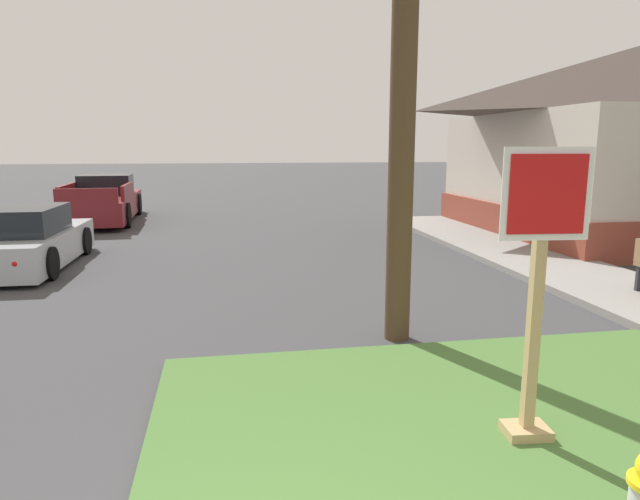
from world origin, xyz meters
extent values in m
cube|color=#477033|center=(2.27, 1.70, 0.04)|extent=(5.95, 4.74, 0.08)
cube|color=gray|center=(6.44, 6.31, 0.06)|extent=(2.20, 18.45, 0.12)
cube|color=tan|center=(2.39, 1.84, 1.22)|extent=(0.10, 0.10, 2.29)
cube|color=tan|center=(2.39, 1.84, 0.12)|extent=(0.38, 0.31, 0.08)
cube|color=white|center=(2.39, 1.79, 2.07)|extent=(0.70, 0.07, 0.70)
cube|color=red|center=(2.38, 1.78, 2.07)|extent=(0.60, 0.06, 0.60)
cylinder|color=black|center=(-0.03, 2.68, 0.01)|extent=(0.70, 0.70, 0.02)
cube|color=#ADB2B7|center=(-4.02, 9.89, 0.41)|extent=(1.81, 4.04, 0.64)
cube|color=black|center=(-4.02, 9.68, 0.97)|extent=(1.53, 1.87, 0.56)
cylinder|color=black|center=(-4.82, 11.14, 0.31)|extent=(0.23, 0.62, 0.62)
cylinder|color=black|center=(-3.17, 11.12, 0.31)|extent=(0.23, 0.62, 0.62)
cylinder|color=black|center=(-3.21, 8.63, 0.31)|extent=(0.23, 0.62, 0.62)
sphere|color=white|center=(-4.51, 11.85, 0.47)|extent=(0.14, 0.14, 0.14)
sphere|color=white|center=(-3.46, 11.84, 0.47)|extent=(0.14, 0.14, 0.14)
sphere|color=red|center=(-3.52, 7.91, 0.47)|extent=(0.12, 0.12, 0.12)
cube|color=maroon|center=(-3.86, 16.91, 0.50)|extent=(2.08, 5.60, 0.68)
cube|color=black|center=(-3.90, 17.68, 1.14)|extent=(1.69, 1.50, 0.68)
cube|color=maroon|center=(-4.70, 15.90, 1.06)|extent=(0.20, 2.32, 0.44)
cube|color=maroon|center=(-2.95, 15.98, 1.06)|extent=(0.20, 2.32, 0.44)
cube|color=maroon|center=(-3.75, 14.19, 1.06)|extent=(1.67, 0.17, 0.44)
cylinder|color=black|center=(-4.80, 18.53, 0.38)|extent=(0.29, 0.77, 0.76)
cylinder|color=black|center=(-3.07, 18.60, 0.38)|extent=(0.29, 0.77, 0.76)
cylinder|color=black|center=(-4.66, 15.21, 0.38)|extent=(0.29, 0.77, 0.76)
cylinder|color=black|center=(-2.93, 15.29, 0.38)|extent=(0.29, 0.77, 0.76)
camera|label=1|loc=(-0.01, -2.01, 2.43)|focal=31.07mm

